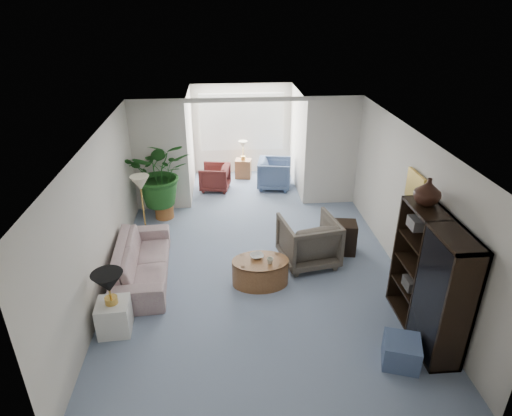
{
  "coord_description": "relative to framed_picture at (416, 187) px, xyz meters",
  "views": [
    {
      "loc": [
        -0.56,
        -6.17,
        4.4
      ],
      "look_at": [
        0.0,
        0.6,
        1.1
      ],
      "focal_mm": 30.71,
      "sensor_mm": 36.0,
      "label": 1
    }
  ],
  "objects": [
    {
      "name": "floor",
      "position": [
        -2.46,
        0.1,
        -1.7
      ],
      "size": [
        6.0,
        6.0,
        0.0
      ],
      "primitive_type": "plane",
      "color": "#8695B1",
      "rests_on": "ground"
    },
    {
      "name": "sunroom_floor",
      "position": [
        -2.46,
        4.2,
        -1.7
      ],
      "size": [
        2.6,
        2.6,
        0.0
      ],
      "primitive_type": "plane",
      "color": "#8695B1",
      "rests_on": "ground"
    },
    {
      "name": "back_pier_left",
      "position": [
        -4.36,
        3.1,
        -0.45
      ],
      "size": [
        1.2,
        0.12,
        2.5
      ],
      "primitive_type": "cube",
      "color": "silver",
      "rests_on": "ground"
    },
    {
      "name": "back_pier_right",
      "position": [
        -0.56,
        3.1,
        -0.45
      ],
      "size": [
        1.2,
        0.12,
        2.5
      ],
      "primitive_type": "cube",
      "color": "silver",
      "rests_on": "ground"
    },
    {
      "name": "back_header",
      "position": [
        -2.46,
        3.1,
        0.75
      ],
      "size": [
        2.6,
        0.12,
        0.1
      ],
      "primitive_type": "cube",
      "color": "silver",
      "rests_on": "back_pier_left"
    },
    {
      "name": "window_pane",
      "position": [
        -2.46,
        5.28,
        -0.3
      ],
      "size": [
        2.2,
        0.02,
        1.5
      ],
      "primitive_type": "cube",
      "color": "white"
    },
    {
      "name": "window_blinds",
      "position": [
        -2.46,
        5.25,
        -0.3
      ],
      "size": [
        2.2,
        0.02,
        1.5
      ],
      "primitive_type": "cube",
      "color": "white"
    },
    {
      "name": "framed_picture",
      "position": [
        0.0,
        0.0,
        0.0
      ],
      "size": [
        0.04,
        0.5,
        0.4
      ],
      "primitive_type": "cube",
      "color": "#AFA58C"
    },
    {
      "name": "sofa",
      "position": [
        -4.44,
        0.39,
        -1.38
      ],
      "size": [
        0.97,
        2.21,
        0.63
      ],
      "primitive_type": "imported",
      "rotation": [
        0.0,
        0.0,
        1.63
      ],
      "color": "#B4A698",
      "rests_on": "ground"
    },
    {
      "name": "end_table",
      "position": [
        -4.64,
        -0.96,
        -1.45
      ],
      "size": [
        0.48,
        0.48,
        0.5
      ],
      "primitive_type": "cube",
      "rotation": [
        0.0,
        0.0,
        0.06
      ],
      "color": "white",
      "rests_on": "ground"
    },
    {
      "name": "table_lamp",
      "position": [
        -4.64,
        -0.96,
        -0.85
      ],
      "size": [
        0.44,
        0.44,
        0.3
      ],
      "primitive_type": "cone",
      "color": "black",
      "rests_on": "end_table"
    },
    {
      "name": "floor_lamp",
      "position": [
        -4.56,
        1.63,
        -0.45
      ],
      "size": [
        0.36,
        0.36,
        0.28
      ],
      "primitive_type": "cone",
      "color": "beige",
      "rests_on": "ground"
    },
    {
      "name": "coffee_table",
      "position": [
        -2.44,
        0.04,
        -1.47
      ],
      "size": [
        1.11,
        1.11,
        0.45
      ],
      "primitive_type": "cylinder",
      "rotation": [
        0.0,
        0.0,
        0.19
      ],
      "color": "brown",
      "rests_on": "ground"
    },
    {
      "name": "coffee_bowl",
      "position": [
        -2.49,
        0.14,
        -1.22
      ],
      "size": [
        0.26,
        0.26,
        0.05
      ],
      "primitive_type": "imported",
      "rotation": [
        0.0,
        0.0,
        0.19
      ],
      "color": "silver",
      "rests_on": "coffee_table"
    },
    {
      "name": "coffee_cup",
      "position": [
        -2.29,
        -0.06,
        -1.2
      ],
      "size": [
        0.12,
        0.12,
        0.1
      ],
      "primitive_type": "imported",
      "rotation": [
        0.0,
        0.0,
        0.19
      ],
      "color": "beige",
      "rests_on": "coffee_table"
    },
    {
      "name": "wingback_chair",
      "position": [
        -1.52,
        0.63,
        -1.26
      ],
      "size": [
        1.11,
        1.13,
        0.88
      ],
      "primitive_type": "imported",
      "rotation": [
        0.0,
        0.0,
        3.33
      ],
      "color": "#605A4C",
      "rests_on": "ground"
    },
    {
      "name": "side_table_dark",
      "position": [
        -0.82,
        0.93,
        -1.39
      ],
      "size": [
        0.57,
        0.49,
        0.61
      ],
      "primitive_type": "cube",
      "rotation": [
        0.0,
        0.0,
        -0.16
      ],
      "color": "black",
      "rests_on": "ground"
    },
    {
      "name": "entertainment_cabinet",
      "position": [
        -0.23,
        -1.32,
        -0.8
      ],
      "size": [
        0.43,
        1.62,
        1.8
      ],
      "primitive_type": "cube",
      "color": "black",
      "rests_on": "ground"
    },
    {
      "name": "cabinet_urn",
      "position": [
        -0.23,
        -0.82,
        0.3
      ],
      "size": [
        0.37,
        0.37,
        0.38
      ],
      "primitive_type": "imported",
      "color": "black",
      "rests_on": "entertainment_cabinet"
    },
    {
      "name": "ottoman",
      "position": [
        -0.75,
        -1.9,
        -1.51
      ],
      "size": [
        0.59,
        0.59,
        0.37
      ],
      "primitive_type": "cube",
      "rotation": [
        0.0,
        0.0,
        -0.32
      ],
      "color": "slate",
      "rests_on": "ground"
    },
    {
      "name": "plant_pot",
      "position": [
        -4.32,
        2.66,
        -1.54
      ],
      "size": [
        0.4,
        0.4,
        0.32
      ],
      "primitive_type": "cylinder",
      "color": "#A66330",
      "rests_on": "ground"
    },
    {
      "name": "house_plant",
      "position": [
        -4.32,
        2.66,
        -0.65
      ],
      "size": [
        1.32,
        1.15,
        1.47
      ],
      "primitive_type": "imported",
      "color": "#1F531C",
      "rests_on": "plant_pot"
    },
    {
      "name": "sunroom_chair_blue",
      "position": [
        -1.71,
        4.12,
        -1.33
      ],
      "size": [
        0.95,
        0.93,
        0.74
      ],
      "primitive_type": "imported",
      "rotation": [
        0.0,
        0.0,
        1.39
      ],
      "color": "slate",
      "rests_on": "ground"
    },
    {
      "name": "sunroom_chair_maroon",
      "position": [
        -3.21,
        4.12,
        -1.38
      ],
      "size": [
        0.82,
        0.8,
        0.64
      ],
      "primitive_type": "imported",
      "rotation": [
        0.0,
        0.0,
        -1.75
      ],
      "color": "#551D1F",
      "rests_on": "ground"
    },
    {
      "name": "sunroom_table",
      "position": [
        -2.46,
        4.87,
        -1.45
      ],
      "size": [
        0.46,
        0.39,
        0.5
      ],
      "primitive_type": "cube",
      "rotation": [
        0.0,
        0.0,
        -0.18
      ],
      "color": "brown",
      "rests_on": "ground"
    },
    {
      "name": "shelf_clutter",
      "position": [
        -0.28,
        -1.37,
        -0.61
      ],
      "size": [
        0.3,
        1.21,
        1.06
      ],
      "color": "#514D4C",
      "rests_on": "entertainment_cabinet"
    }
  ]
}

